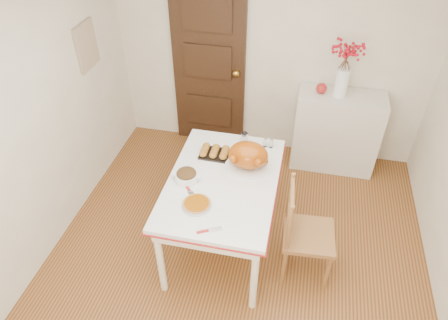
% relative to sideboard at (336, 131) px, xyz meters
% --- Properties ---
extents(floor, '(3.50, 4.00, 0.00)m').
position_rel_sideboard_xyz_m(floor, '(-0.83, -1.78, -0.47)').
color(floor, '#572C12').
rests_on(floor, ground).
extents(wall_back, '(3.50, 0.00, 2.50)m').
position_rel_sideboard_xyz_m(wall_back, '(-0.83, 0.22, 0.78)').
color(wall_back, beige).
rests_on(wall_back, ground).
extents(wall_left, '(0.00, 4.00, 2.50)m').
position_rel_sideboard_xyz_m(wall_left, '(-2.58, -1.78, 0.78)').
color(wall_left, beige).
rests_on(wall_left, ground).
extents(door_back, '(0.85, 0.06, 2.06)m').
position_rel_sideboard_xyz_m(door_back, '(-1.53, 0.19, 0.56)').
color(door_back, black).
rests_on(door_back, ground).
extents(photo_board, '(0.03, 0.35, 0.45)m').
position_rel_sideboard_xyz_m(photo_board, '(-2.56, -0.58, 1.03)').
color(photo_board, '#D1B789').
rests_on(photo_board, ground).
extents(sideboard, '(0.94, 0.42, 0.94)m').
position_rel_sideboard_xyz_m(sideboard, '(0.00, 0.00, 0.00)').
color(sideboard, beige).
rests_on(sideboard, floor).
extents(kitchen_table, '(0.94, 1.38, 0.82)m').
position_rel_sideboard_xyz_m(kitchen_table, '(-0.99, -1.47, -0.06)').
color(kitchen_table, white).
rests_on(kitchen_table, floor).
extents(chair_oak, '(0.46, 0.46, 0.97)m').
position_rel_sideboard_xyz_m(chair_oak, '(-0.21, -1.61, 0.02)').
color(chair_oak, '#A06B40').
rests_on(chair_oak, floor).
extents(berry_vase, '(0.33, 0.33, 0.63)m').
position_rel_sideboard_xyz_m(berry_vase, '(-0.05, 0.00, 0.78)').
color(berry_vase, white).
rests_on(berry_vase, sideboard).
extents(apple, '(0.12, 0.12, 0.12)m').
position_rel_sideboard_xyz_m(apple, '(-0.24, 0.00, 0.53)').
color(apple, maroon).
rests_on(apple, sideboard).
extents(turkey_platter, '(0.48, 0.42, 0.26)m').
position_rel_sideboard_xyz_m(turkey_platter, '(-0.81, -1.27, 0.49)').
color(turkey_platter, '#A33604').
rests_on(turkey_platter, kitchen_table).
extents(pumpkin_pie, '(0.30, 0.30, 0.05)m').
position_rel_sideboard_xyz_m(pumpkin_pie, '(-1.13, -1.82, 0.38)').
color(pumpkin_pie, '#8A4404').
rests_on(pumpkin_pie, kitchen_table).
extents(stuffing_dish, '(0.28, 0.23, 0.10)m').
position_rel_sideboard_xyz_m(stuffing_dish, '(-1.29, -1.53, 0.40)').
color(stuffing_dish, '#39200C').
rests_on(stuffing_dish, kitchen_table).
extents(rolls_tray, '(0.27, 0.21, 0.07)m').
position_rel_sideboard_xyz_m(rolls_tray, '(-1.14, -1.15, 0.39)').
color(rolls_tray, '#A4631B').
rests_on(rolls_tray, kitchen_table).
extents(pie_server, '(0.19, 0.14, 0.01)m').
position_rel_sideboard_xyz_m(pie_server, '(-0.97, -2.04, 0.36)').
color(pie_server, silver).
rests_on(pie_server, kitchen_table).
extents(carving_knife, '(0.22, 0.24, 0.01)m').
position_rel_sideboard_xyz_m(carving_knife, '(-1.21, -1.69, 0.36)').
color(carving_knife, silver).
rests_on(carving_knife, kitchen_table).
extents(drinking_glass, '(0.08, 0.08, 0.11)m').
position_rel_sideboard_xyz_m(drinking_glass, '(-0.91, -0.91, 0.41)').
color(drinking_glass, white).
rests_on(drinking_glass, kitchen_table).
extents(shaker_pair, '(0.10, 0.06, 0.09)m').
position_rel_sideboard_xyz_m(shaker_pair, '(-0.68, -0.92, 0.40)').
color(shaker_pair, white).
rests_on(shaker_pair, kitchen_table).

